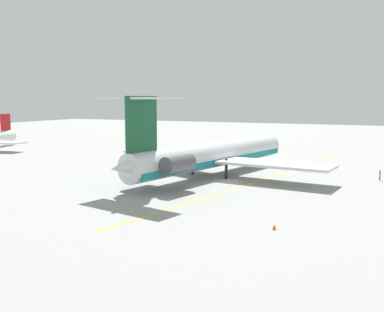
% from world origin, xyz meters
% --- Properties ---
extents(ground, '(338.44, 338.44, 0.00)m').
position_xyz_m(ground, '(0.00, 0.00, 0.00)').
color(ground, gray).
extents(main_jetliner, '(45.12, 40.25, 13.25)m').
position_xyz_m(main_jetliner, '(2.61, 4.59, 3.61)').
color(main_jetliner, silver).
rests_on(main_jetliner, ground).
extents(ground_crew_near_nose, '(0.37, 0.26, 1.65)m').
position_xyz_m(ground_crew_near_nose, '(10.80, -21.43, 1.05)').
color(ground_crew_near_nose, black).
rests_on(ground_crew_near_nose, ground).
extents(ground_crew_near_tail, '(0.31, 0.35, 1.73)m').
position_xyz_m(ground_crew_near_tail, '(30.07, 18.93, 1.09)').
color(ground_crew_near_tail, black).
rests_on(ground_crew_near_tail, ground).
extents(safety_cone_nose, '(0.40, 0.40, 0.55)m').
position_xyz_m(safety_cone_nose, '(-22.93, -12.98, 0.28)').
color(safety_cone_nose, '#EA590F').
rests_on(safety_cone_nose, ground).
extents(taxiway_centreline, '(69.54, 14.70, 0.01)m').
position_xyz_m(taxiway_centreline, '(3.86, -4.58, 0.00)').
color(taxiway_centreline, gold).
rests_on(taxiway_centreline, ground).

